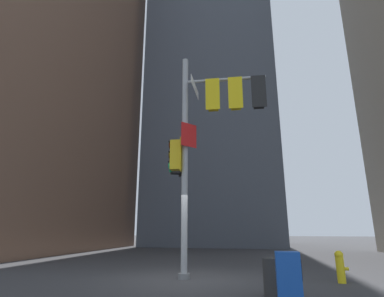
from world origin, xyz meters
name	(u,v)px	position (x,y,z in m)	size (l,w,h in m)	color
ground	(184,279)	(0.00, 0.00, 0.00)	(120.00, 120.00, 0.00)	#38383A
building_mid_block	(214,19)	(-1.70, 20.94, 25.66)	(12.15, 12.15, 51.31)	#4C5460
signal_pole_assembly	(203,132)	(0.58, 0.21, 4.65)	(4.03, 2.86, 7.39)	#9EA0A3
fire_hydrant	(340,266)	(4.45, 0.25, 0.45)	(0.33, 0.23, 0.86)	yellow
newspaper_box	(289,281)	(2.79, -3.16, 0.52)	(0.45, 0.36, 1.03)	#194CB2
trash_bin	(275,277)	(2.58, -1.97, 0.41)	(0.51, 0.51, 0.81)	#2D2D2D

